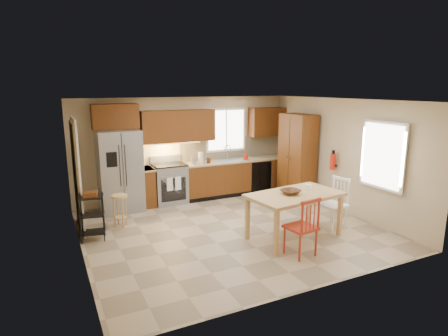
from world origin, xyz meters
TOP-DOWN VIEW (x-y plane):
  - floor at (0.00, 0.00)m, footprint 5.50×5.50m
  - ceiling at (0.00, 0.00)m, footprint 5.50×5.00m
  - wall_back at (0.00, 2.50)m, footprint 5.50×0.02m
  - wall_front at (0.00, -2.50)m, footprint 5.50×0.02m
  - wall_left at (-2.75, 0.00)m, footprint 0.02×5.00m
  - wall_right at (2.75, 0.00)m, footprint 0.02×5.00m
  - refrigerator at (-1.70, 2.12)m, footprint 0.92×0.75m
  - range_stove at (-0.55, 2.19)m, footprint 0.76×0.63m
  - base_cabinet_narrow at (-1.10, 2.20)m, footprint 0.30×0.60m
  - base_cabinet_run at (1.29, 2.20)m, footprint 2.92×0.60m
  - dishwasher at (1.85, 1.91)m, footprint 0.60×0.02m
  - backsplash at (1.29, 2.48)m, footprint 2.92×0.03m
  - upper_over_fridge at (-1.70, 2.33)m, footprint 1.00×0.35m
  - upper_left_block at (-0.25, 2.33)m, footprint 1.80×0.35m
  - upper_right_block at (2.25, 2.33)m, footprint 1.00×0.35m
  - window_back at (1.10, 2.48)m, footprint 1.12×0.04m
  - sink at (1.10, 2.20)m, footprint 0.62×0.46m
  - undercab_glow at (-0.55, 2.30)m, footprint 1.60×0.30m
  - soap_bottle at (1.48, 2.10)m, footprint 0.09×0.09m
  - paper_towel at (0.25, 2.15)m, footprint 0.12×0.12m
  - canister_steel at (0.05, 2.15)m, footprint 0.11×0.11m
  - canister_wood at (0.45, 2.12)m, footprint 0.10×0.10m
  - pantry at (2.43, 1.20)m, footprint 0.50×0.95m
  - fire_extinguisher at (2.63, 0.15)m, footprint 0.12×0.12m
  - window_right at (2.68, -1.15)m, footprint 0.04×1.02m
  - doorway at (-2.67, 1.30)m, footprint 0.04×0.95m
  - dining_table at (0.86, -0.87)m, footprint 1.82×1.17m
  - chair_red at (0.51, -1.52)m, footprint 0.52×0.52m
  - chair_white at (1.81, -0.82)m, footprint 0.52×0.52m
  - table_bowl at (0.76, -0.87)m, footprint 0.39×0.39m
  - table_jar at (1.24, -0.76)m, footprint 0.15×0.15m
  - bar_stool at (-1.92, 1.11)m, footprint 0.38×0.38m
  - utility_cart at (-2.50, 0.64)m, footprint 0.48×0.40m

SIDE VIEW (x-z plane):
  - floor at x=0.00m, z-range 0.00..0.00m
  - bar_stool at x=-1.92m, z-range 0.00..0.65m
  - dining_table at x=0.86m, z-range 0.00..0.83m
  - utility_cart at x=-2.50m, z-range 0.00..0.86m
  - base_cabinet_narrow at x=-1.10m, z-range 0.00..0.90m
  - base_cabinet_run at x=1.29m, z-range 0.00..0.90m
  - dishwasher at x=1.85m, z-range 0.06..0.84m
  - range_stove at x=-0.55m, z-range 0.00..0.92m
  - chair_red at x=0.51m, z-range 0.00..1.00m
  - chair_white at x=1.81m, z-range 0.00..1.00m
  - table_bowl at x=0.76m, z-range 0.80..0.89m
  - sink at x=1.10m, z-range 0.78..0.94m
  - table_jar at x=1.24m, z-range 0.80..0.96m
  - refrigerator at x=-1.70m, z-range 0.00..1.82m
  - canister_wood at x=0.45m, z-range 0.90..1.04m
  - canister_steel at x=0.05m, z-range 0.90..1.08m
  - soap_bottle at x=1.48m, z-range 0.90..1.09m
  - paper_towel at x=0.25m, z-range 0.90..1.18m
  - pantry at x=2.43m, z-range 0.00..2.10m
  - doorway at x=-2.67m, z-range 0.00..2.10m
  - fire_extinguisher at x=2.63m, z-range 0.92..1.28m
  - backsplash at x=1.29m, z-range 0.90..1.45m
  - wall_back at x=0.00m, z-range 0.00..2.50m
  - wall_front at x=0.00m, z-range 0.00..2.50m
  - wall_left at x=-2.75m, z-range 0.00..2.50m
  - wall_right at x=2.75m, z-range 0.00..2.50m
  - undercab_glow at x=-0.55m, z-range 1.43..1.43m
  - window_right at x=2.68m, z-range 0.79..2.11m
  - window_back at x=1.10m, z-range 1.09..2.21m
  - upper_left_block at x=-0.25m, z-range 1.45..2.20m
  - upper_right_block at x=2.25m, z-range 1.45..2.20m
  - upper_over_fridge at x=-1.70m, z-range 1.83..2.38m
  - ceiling at x=0.00m, z-range 2.49..2.51m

